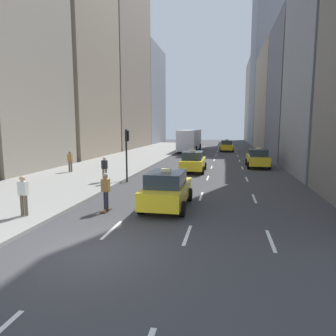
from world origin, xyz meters
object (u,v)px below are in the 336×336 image
object	(u,v)px
taxi_second	(258,158)
taxi_third	(193,161)
traffic_light_pole	(127,147)
pedestrian_near_curb	(23,194)
pedestrian_mid_block	(105,168)
taxi_lead	(227,146)
city_bus	(190,140)
skateboarder	(106,190)
pedestrian_far_walking	(70,160)
taxi_fourth	(167,189)

from	to	relation	value
taxi_second	taxi_third	bearing A→B (deg)	-145.27
taxi_third	traffic_light_pole	size ratio (longest dim) A/B	1.22
pedestrian_near_curb	pedestrian_mid_block	bearing A→B (deg)	88.45
taxi_lead	traffic_light_pole	world-z (taller)	traffic_light_pole
pedestrian_mid_block	taxi_second	bearing A→B (deg)	43.79
city_bus	traffic_light_pole	distance (m)	26.81
taxi_second	skateboarder	xyz separation A→B (m)	(-8.17, -16.45, 0.08)
pedestrian_far_walking	taxi_third	bearing A→B (deg)	16.55
taxi_second	pedestrian_near_curb	xyz separation A→B (m)	(-11.00, -18.19, 0.19)
skateboarder	taxi_fourth	bearing A→B (deg)	23.80
taxi_third	pedestrian_near_curb	distance (m)	15.29
taxi_second	city_bus	world-z (taller)	city_bus
taxi_fourth	traffic_light_pole	size ratio (longest dim) A/B	1.22
taxi_fourth	pedestrian_mid_block	bearing A→B (deg)	136.16
taxi_second	pedestrian_far_walking	size ratio (longest dim) A/B	2.67
taxi_fourth	pedestrian_far_walking	distance (m)	12.90
taxi_second	pedestrian_far_walking	distance (m)	16.67
taxi_lead	city_bus	size ratio (longest dim) A/B	0.38
city_bus	pedestrian_near_curb	xyz separation A→B (m)	(-2.59, -35.59, -0.72)
taxi_lead	pedestrian_mid_block	bearing A→B (deg)	-105.72
taxi_lead	pedestrian_far_walking	size ratio (longest dim) A/B	2.67
traffic_light_pole	skateboarder	bearing A→B (deg)	-78.93
taxi_lead	pedestrian_near_curb	distance (m)	37.14
taxi_fourth	pedestrian_near_curb	xyz separation A→B (m)	(-5.40, -2.87, 0.19)
pedestrian_far_walking	skateboarder	bearing A→B (deg)	-53.88
taxi_fourth	pedestrian_mid_block	xyz separation A→B (m)	(-5.19, 4.98, 0.19)
skateboarder	pedestrian_far_walking	distance (m)	12.01
city_bus	traffic_light_pole	size ratio (longest dim) A/B	3.22
taxi_second	pedestrian_mid_block	size ratio (longest dim) A/B	2.67
taxi_lead	pedestrian_near_curb	world-z (taller)	taxi_lead
taxi_lead	taxi_fourth	size ratio (longest dim) A/B	1.00
taxi_second	traffic_light_pole	distance (m)	13.47
taxi_fourth	pedestrian_mid_block	world-z (taller)	taxi_fourth
taxi_fourth	city_bus	size ratio (longest dim) A/B	0.38
taxi_third	taxi_second	bearing A→B (deg)	34.73
taxi_third	city_bus	size ratio (longest dim) A/B	0.38
taxi_lead	pedestrian_mid_block	xyz separation A→B (m)	(-7.99, -28.37, 0.19)
pedestrian_mid_block	pedestrian_far_walking	size ratio (longest dim) A/B	1.00
taxi_third	city_bus	world-z (taller)	city_bus
skateboarder	pedestrian_mid_block	size ratio (longest dim) A/B	1.06
taxi_second	pedestrian_near_curb	world-z (taller)	taxi_second
skateboarder	pedestrian_near_curb	world-z (taller)	pedestrian_near_curb
city_bus	skateboarder	size ratio (longest dim) A/B	6.65
taxi_third	taxi_fourth	size ratio (longest dim) A/B	1.00
pedestrian_far_walking	city_bus	bearing A→B (deg)	74.20
pedestrian_near_curb	taxi_fourth	bearing A→B (deg)	28.00
city_bus	pedestrian_far_walking	xyz separation A→B (m)	(-6.83, -24.15, -0.72)
pedestrian_far_walking	traffic_light_pole	distance (m)	6.41
skateboarder	taxi_second	bearing A→B (deg)	63.60
taxi_fourth	pedestrian_near_curb	size ratio (longest dim) A/B	2.67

